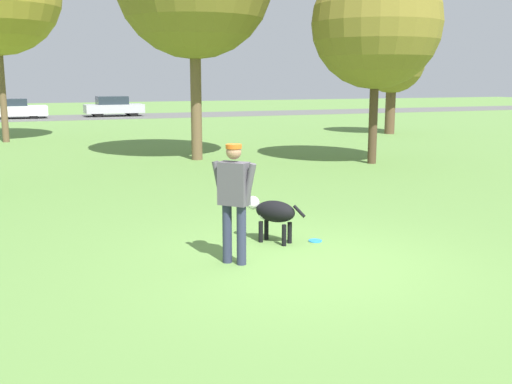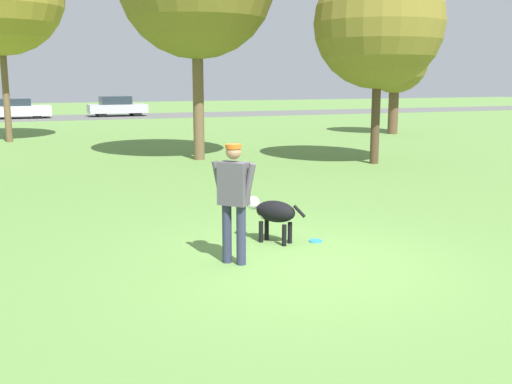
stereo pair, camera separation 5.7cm
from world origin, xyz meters
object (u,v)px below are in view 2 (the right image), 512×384
Objects in this scene: tree_far_right at (395,61)px; parked_car_silver at (117,106)px; tree_near_right at (379,23)px; frisbee at (315,241)px; dog at (273,212)px; person at (234,194)px; parked_car_white at (13,109)px.

tree_far_right is 1.25× the size of parked_car_silver.
parked_car_silver is (-3.76, 26.22, -3.40)m from tree_near_right.
dog is at bearing 162.34° from frisbee.
person reaches higher than parked_car_silver.
person is 0.42× the size of parked_car_silver.
parked_car_silver is at bearing 118.81° from tree_far_right.
person is 7.85× the size of frisbee.
dog is (0.91, 0.81, -0.49)m from person.
frisbee is at bearing -127.27° from tree_far_right.
dog is at bearing -95.42° from parked_car_silver.
parked_car_silver is at bearing 131.70° from person.
parked_car_white is at bearing 132.78° from tree_far_right.
frisbee is 33.54m from parked_car_white.
person is 33.96m from parked_car_white.
dog is at bearing -129.13° from tree_far_right.
tree_far_right is 10.28m from tree_near_right.
dog is at bearing -131.65° from tree_near_right.
parked_car_white reaches higher than dog.
parked_car_white is at bearing -30.41° from dog.
tree_far_right reaches higher than dog.
person is at bearing -86.50° from parked_car_white.
tree_far_right is 1.07× the size of parked_car_white.
parked_car_silver is (1.84, 33.45, 0.66)m from frisbee.
tree_far_right is 24.36m from parked_car_white.
person is at bearing -132.41° from tree_near_right.
tree_far_right reaches higher than parked_car_white.
parked_car_white is at bearing 111.62° from tree_near_right.
tree_near_right reaches higher than frisbee.
tree_far_right is at bearing 52.73° from frisbee.
parked_car_silver is (2.48, 33.24, 0.19)m from dog.
tree_far_right is at bearing 97.72° from person.
tree_near_right reaches higher than person.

